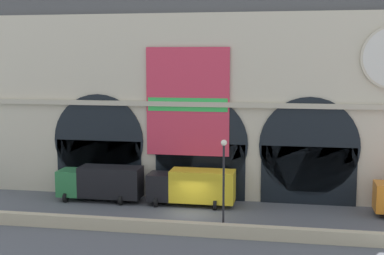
{
  "coord_description": "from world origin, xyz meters",
  "views": [
    {
      "loc": [
        7.9,
        -41.83,
        12.72
      ],
      "look_at": [
        -0.74,
        5.0,
        6.5
      ],
      "focal_mm": 50.4,
      "sensor_mm": 36.0,
      "label": 1
    }
  ],
  "objects": [
    {
      "name": "ground_plane",
      "position": [
        0.0,
        0.0,
        0.0
      ],
      "size": [
        200.0,
        200.0,
        0.0
      ],
      "primitive_type": "plane",
      "color": "#54565B"
    },
    {
      "name": "quay_parapet_wall",
      "position": [
        0.0,
        -5.0,
        0.47
      ],
      "size": [
        90.0,
        0.7,
        0.94
      ],
      "primitive_type": "cube",
      "color": "#BCAD8C",
      "rests_on": "ground"
    },
    {
      "name": "station_building",
      "position": [
        0.03,
        7.58,
        9.69
      ],
      "size": [
        40.01,
        5.6,
        19.89
      ],
      "color": "beige",
      "rests_on": "ground"
    },
    {
      "name": "box_truck_midwest",
      "position": [
        -8.55,
        2.76,
        1.7
      ],
      "size": [
        7.5,
        2.91,
        3.12
      ],
      "color": "#2D7A42",
      "rests_on": "ground"
    },
    {
      "name": "box_truck_center",
      "position": [
        -0.3,
        2.75,
        1.7
      ],
      "size": [
        7.5,
        2.91,
        3.12
      ],
      "color": "black",
      "rests_on": "ground"
    },
    {
      "name": "street_lamp_quayside",
      "position": [
        3.27,
        -4.2,
        4.41
      ],
      "size": [
        0.44,
        0.44,
        6.9
      ],
      "color": "black",
      "rests_on": "ground"
    }
  ]
}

